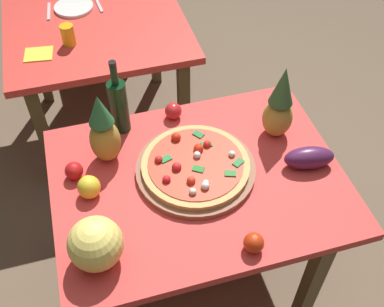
# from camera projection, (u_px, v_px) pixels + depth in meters

# --- Properties ---
(ground_plane) EXTENTS (10.00, 10.00, 0.00)m
(ground_plane) POSITION_uv_depth(u_px,v_px,m) (197.00, 271.00, 2.37)
(ground_plane) COLOR brown
(display_table) EXTENTS (1.13, 0.85, 0.75)m
(display_table) POSITION_uv_depth(u_px,v_px,m) (198.00, 193.00, 1.88)
(display_table) COLOR brown
(display_table) RESTS_ON ground_plane
(background_table) EXTENTS (0.98, 0.87, 0.75)m
(background_table) POSITION_uv_depth(u_px,v_px,m) (99.00, 43.00, 2.60)
(background_table) COLOR brown
(background_table) RESTS_ON ground_plane
(dining_chair) EXTENTS (0.42, 0.42, 0.85)m
(dining_chair) POSITION_uv_depth(u_px,v_px,m) (96.00, 8.00, 3.16)
(dining_chair) COLOR brown
(dining_chair) RESTS_ON ground_plane
(pizza_board) EXTENTS (0.47, 0.47, 0.02)m
(pizza_board) POSITION_uv_depth(u_px,v_px,m) (196.00, 169.00, 1.83)
(pizza_board) COLOR brown
(pizza_board) RESTS_ON display_table
(pizza) EXTENTS (0.42, 0.42, 0.06)m
(pizza) POSITION_uv_depth(u_px,v_px,m) (195.00, 164.00, 1.81)
(pizza) COLOR tan
(pizza) RESTS_ON pizza_board
(wine_bottle) EXTENTS (0.08, 0.08, 0.35)m
(wine_bottle) POSITION_uv_depth(u_px,v_px,m) (119.00, 105.00, 1.90)
(wine_bottle) COLOR black
(wine_bottle) RESTS_ON display_table
(pineapple_left) EXTENTS (0.12, 0.12, 0.34)m
(pineapple_left) POSITION_uv_depth(u_px,v_px,m) (279.00, 106.00, 1.87)
(pineapple_left) COLOR #B5933A
(pineapple_left) RESTS_ON display_table
(pineapple_right) EXTENTS (0.12, 0.12, 0.32)m
(pineapple_right) POSITION_uv_depth(u_px,v_px,m) (104.00, 132.00, 1.77)
(pineapple_right) COLOR #B59239
(pineapple_right) RESTS_ON display_table
(melon) EXTENTS (0.18, 0.18, 0.18)m
(melon) POSITION_uv_depth(u_px,v_px,m) (96.00, 244.00, 1.51)
(melon) COLOR #F0DC67
(melon) RESTS_ON display_table
(bell_pepper) EXTENTS (0.09, 0.09, 0.09)m
(bell_pepper) POSITION_uv_depth(u_px,v_px,m) (89.00, 187.00, 1.73)
(bell_pepper) COLOR yellow
(bell_pepper) RESTS_ON display_table
(eggplant) EXTENTS (0.21, 0.12, 0.09)m
(eggplant) POSITION_uv_depth(u_px,v_px,m) (309.00, 158.00, 1.82)
(eggplant) COLOR #4E1E47
(eggplant) RESTS_ON display_table
(tomato_beside_pepper) EXTENTS (0.07, 0.07, 0.07)m
(tomato_beside_pepper) POSITION_uv_depth(u_px,v_px,m) (74.00, 171.00, 1.79)
(tomato_beside_pepper) COLOR red
(tomato_beside_pepper) RESTS_ON display_table
(tomato_by_bottle) EXTENTS (0.07, 0.07, 0.07)m
(tomato_by_bottle) POSITION_uv_depth(u_px,v_px,m) (173.00, 111.00, 2.01)
(tomato_by_bottle) COLOR red
(tomato_by_bottle) RESTS_ON display_table
(tomato_near_board) EXTENTS (0.07, 0.07, 0.07)m
(tomato_near_board) POSITION_uv_depth(u_px,v_px,m) (254.00, 243.00, 1.57)
(tomato_near_board) COLOR red
(tomato_near_board) RESTS_ON display_table
(drinking_glass_juice) EXTENTS (0.07, 0.07, 0.11)m
(drinking_glass_juice) POSITION_uv_depth(u_px,v_px,m) (68.00, 35.00, 2.37)
(drinking_glass_juice) COLOR gold
(drinking_glass_juice) RESTS_ON background_table
(dinner_plate) EXTENTS (0.22, 0.22, 0.02)m
(dinner_plate) POSITION_uv_depth(u_px,v_px,m) (74.00, 7.00, 2.64)
(dinner_plate) COLOR white
(dinner_plate) RESTS_ON background_table
(fork_utensil) EXTENTS (0.03, 0.18, 0.01)m
(fork_utensil) POSITION_uv_depth(u_px,v_px,m) (49.00, 11.00, 2.62)
(fork_utensil) COLOR silver
(fork_utensil) RESTS_ON background_table
(knife_utensil) EXTENTS (0.03, 0.18, 0.01)m
(knife_utensil) POSITION_uv_depth(u_px,v_px,m) (98.00, 4.00, 2.67)
(knife_utensil) COLOR silver
(knife_utensil) RESTS_ON background_table
(napkin_folded) EXTENTS (0.15, 0.14, 0.01)m
(napkin_folded) POSITION_uv_depth(u_px,v_px,m) (39.00, 54.00, 2.35)
(napkin_folded) COLOR yellow
(napkin_folded) RESTS_ON background_table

